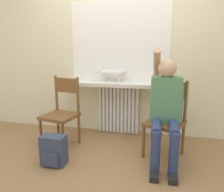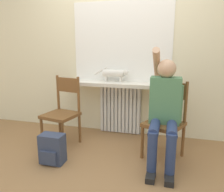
# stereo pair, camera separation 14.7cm
# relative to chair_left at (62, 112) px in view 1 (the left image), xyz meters

# --- Properties ---
(ground_plane) EXTENTS (12.00, 12.00, 0.00)m
(ground_plane) POSITION_rel_chair_left_xyz_m (0.65, -0.57, -0.46)
(ground_plane) COLOR olive
(wall_with_window) EXTENTS (7.00, 0.06, 2.70)m
(wall_with_window) POSITION_rel_chair_left_xyz_m (0.65, 0.66, 0.89)
(wall_with_window) COLOR beige
(wall_with_window) RESTS_ON ground_plane
(radiator) EXTENTS (0.62, 0.08, 0.75)m
(radiator) POSITION_rel_chair_left_xyz_m (0.65, 0.59, -0.08)
(radiator) COLOR silver
(radiator) RESTS_ON ground_plane
(windowsill) EXTENTS (1.49, 0.32, 0.05)m
(windowsill) POSITION_rel_chair_left_xyz_m (0.65, 0.47, 0.32)
(windowsill) COLOR silver
(windowsill) RESTS_ON radiator
(window_glass) EXTENTS (1.43, 0.01, 1.12)m
(window_glass) POSITION_rel_chair_left_xyz_m (0.65, 0.63, 0.90)
(window_glass) COLOR white
(window_glass) RESTS_ON windowsill
(chair_left) EXTENTS (0.48, 0.48, 0.91)m
(chair_left) POSITION_rel_chair_left_xyz_m (0.00, 0.00, 0.00)
(chair_left) COLOR brown
(chair_left) RESTS_ON ground_plane
(chair_right) EXTENTS (0.53, 0.53, 0.91)m
(chair_right) POSITION_rel_chair_left_xyz_m (1.33, -0.00, 0.00)
(chair_right) COLOR brown
(chair_right) RESTS_ON ground_plane
(person) EXTENTS (0.36, 0.99, 1.29)m
(person) POSITION_rel_chair_left_xyz_m (1.32, -0.12, 0.19)
(person) COLOR navy
(person) RESTS_ON ground_plane
(cat) EXTENTS (0.52, 0.10, 0.22)m
(cat) POSITION_rel_chair_left_xyz_m (0.59, 0.51, 0.46)
(cat) COLOR silver
(cat) RESTS_ON windowsill
(backpack) EXTENTS (0.27, 0.19, 0.34)m
(backpack) POSITION_rel_chair_left_xyz_m (0.12, -0.50, -0.29)
(backpack) COLOR #333D56
(backpack) RESTS_ON ground_plane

